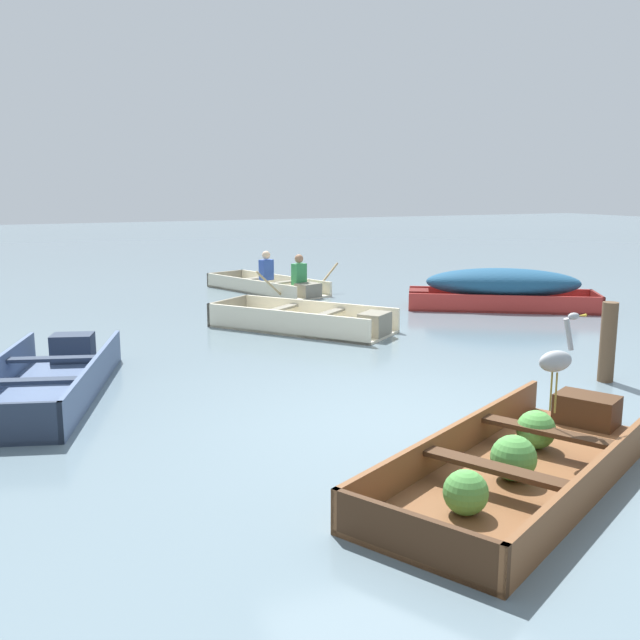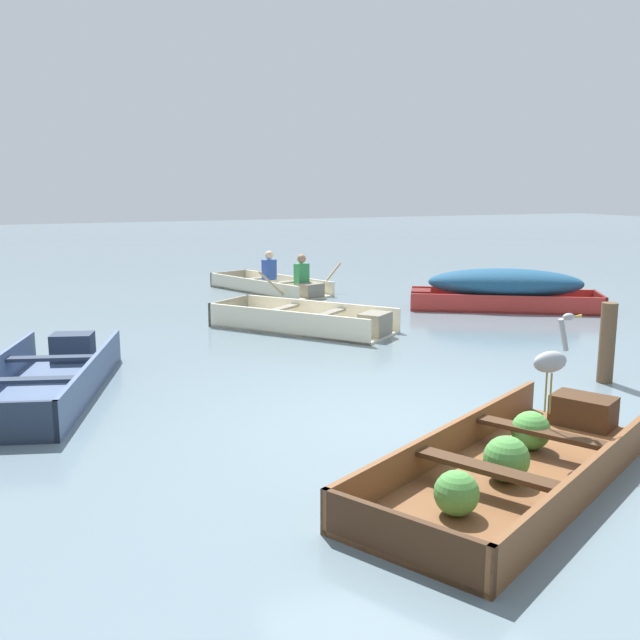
% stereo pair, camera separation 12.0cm
% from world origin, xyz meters
% --- Properties ---
extents(ground_plane, '(80.00, 80.00, 0.00)m').
position_xyz_m(ground_plane, '(0.00, 0.00, 0.00)').
color(ground_plane, slate).
extents(dinghy_wooden_brown_foreground, '(3.55, 2.62, 0.39)m').
position_xyz_m(dinghy_wooden_brown_foreground, '(0.12, -1.55, 0.13)').
color(dinghy_wooden_brown_foreground, brown).
rests_on(dinghy_wooden_brown_foreground, ground).
extents(skiff_slate_blue_near_moored, '(2.06, 3.37, 0.40)m').
position_xyz_m(skiff_slate_blue_near_moored, '(-3.17, 2.50, 0.14)').
color(skiff_slate_blue_near_moored, '#475B7F').
rests_on(skiff_slate_blue_near_moored, ground).
extents(skiff_red_mid_moored, '(3.46, 2.73, 0.76)m').
position_xyz_m(skiff_red_mid_moored, '(4.94, 4.80, 0.42)').
color(skiff_red_mid_moored, '#AD2D28').
rests_on(skiff_red_mid_moored, ground).
extents(skiff_cream_outer_moored, '(2.63, 3.01, 0.38)m').
position_xyz_m(skiff_cream_outer_moored, '(0.87, 4.42, 0.13)').
color(skiff_cream_outer_moored, beige).
rests_on(skiff_cream_outer_moored, ground).
extents(rowboat_cream_with_crew, '(2.39, 3.21, 0.88)m').
position_xyz_m(rowboat_cream_with_crew, '(1.79, 8.49, 0.18)').
color(rowboat_cream_with_crew, beige).
rests_on(rowboat_cream_with_crew, ground).
extents(heron_on_dinghy, '(0.45, 0.15, 0.84)m').
position_xyz_m(heron_on_dinghy, '(0.59, -1.33, 0.86)').
color(heron_on_dinghy, olive).
rests_on(heron_on_dinghy, dinghy_wooden_brown_foreground).
extents(mooring_post, '(0.18, 0.18, 0.94)m').
position_xyz_m(mooring_post, '(2.84, 0.23, 0.47)').
color(mooring_post, brown).
rests_on(mooring_post, ground).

